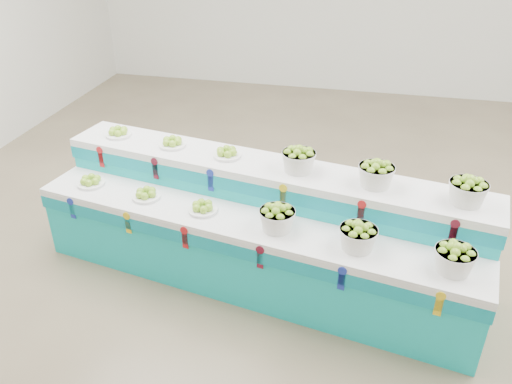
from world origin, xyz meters
TOP-DOWN VIEW (x-y plane):
  - ground at (0.00, 0.00)m, footprint 10.00×10.00m
  - display_stand at (-0.90, -0.47)m, footprint 4.07×1.70m
  - plate_lower_left at (-2.49, -0.43)m, footprint 0.30×0.30m
  - plate_lower_mid at (-1.89, -0.54)m, footprint 0.30×0.30m
  - plate_lower_right at (-1.33, -0.64)m, footprint 0.30×0.30m
  - basket_lower_left at (-0.66, -0.76)m, footprint 0.34×0.34m
  - basket_lower_mid at (-0.01, -0.88)m, footprint 0.34×0.34m
  - basket_lower_right at (0.68, -1.00)m, footprint 0.34×0.34m
  - plate_upper_left at (-2.40, 0.05)m, footprint 0.30×0.30m
  - plate_upper_mid at (-1.80, -0.06)m, footprint 0.30×0.30m
  - plate_upper_right at (-1.24, -0.16)m, footprint 0.30×0.30m
  - basket_upper_left at (-0.57, -0.28)m, footprint 0.34×0.34m
  - basket_upper_mid at (0.08, -0.40)m, footprint 0.34×0.34m
  - basket_upper_right at (0.77, -0.52)m, footprint 0.34×0.34m

SIDE VIEW (x-z plane):
  - ground at x=0.00m, z-range 0.00..0.00m
  - display_stand at x=-0.90m, z-range 0.00..1.02m
  - plate_lower_left at x=-2.49m, z-range 0.72..0.81m
  - plate_lower_mid at x=-1.89m, z-range 0.72..0.81m
  - plate_lower_right at x=-1.33m, z-range 0.72..0.81m
  - basket_lower_left at x=-0.66m, z-range 0.72..0.93m
  - basket_lower_mid at x=-0.01m, z-range 0.72..0.93m
  - basket_lower_right at x=0.68m, z-range 0.72..0.93m
  - plate_upper_left at x=-2.40m, z-range 1.02..1.11m
  - plate_upper_mid at x=-1.80m, z-range 1.02..1.11m
  - plate_upper_right at x=-1.24m, z-range 1.02..1.11m
  - basket_upper_left at x=-0.57m, z-range 1.02..1.23m
  - basket_upper_mid at x=0.08m, z-range 1.02..1.23m
  - basket_upper_right at x=0.77m, z-range 1.02..1.23m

